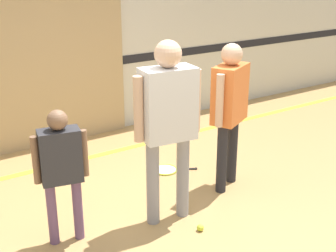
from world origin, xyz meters
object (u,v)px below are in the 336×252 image
Objects in this scene: person_student_right at (230,101)px; tennis_ball_near_instructor at (200,228)px; racket_spare_on_floor at (167,170)px; tennis_ball_by_spare_racket at (150,178)px; person_instructor at (168,114)px; person_student_left at (61,163)px.

person_student_right is 1.38m from tennis_ball_near_instructor.
tennis_ball_by_spare_racket reaches higher than racket_spare_on_floor.
tennis_ball_near_instructor is at bearing -97.64° from tennis_ball_by_spare_racket.
racket_spare_on_floor is 1.36m from tennis_ball_near_instructor.
tennis_ball_near_instructor is 1.00× the size of tennis_ball_by_spare_racket.
person_instructor reaches higher than racket_spare_on_floor.
tennis_ball_near_instructor reaches higher than racket_spare_on_floor.
tennis_ball_near_instructor is (0.13, -0.36, -1.06)m from person_instructor.
person_instructor is at bearing -109.46° from tennis_ball_by_spare_racket.
person_student_right reaches higher than racket_spare_on_floor.
tennis_ball_near_instructor is (1.10, -0.55, -0.74)m from person_student_left.
tennis_ball_near_instructor is at bearing 9.22° from person_student_right.
person_instructor is 1.09× the size of person_student_right.
person_instructor is 26.66× the size of tennis_ball_near_instructor.
person_instructor is 1.04m from person_student_left.
racket_spare_on_floor is (0.59, 0.92, -1.08)m from person_instructor.
person_student_left is (-0.97, 0.19, -0.32)m from person_instructor.
person_student_left is at bearing -125.18° from racket_spare_on_floor.
person_student_left is 1.91m from person_student_right.
racket_spare_on_floor is 8.40× the size of tennis_ball_near_instructor.
tennis_ball_near_instructor is 1.16m from tennis_ball_by_spare_racket.
person_student_right is 1.26m from racket_spare_on_floor.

